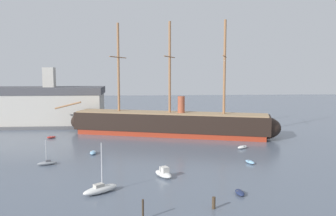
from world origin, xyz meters
The scene contains 14 objects.
tall_ship centered at (3.72, 54.68, 3.15)m, with size 58.42×22.72×28.92m.
sailboat_foreground_left centered at (-9.30, 12.44, 0.59)m, with size 5.17×4.63×6.98m.
dinghy_foreground_right centered at (9.61, 10.37, 0.29)m, with size 1.14×2.49×0.58m.
motorboat_near_centre centered at (-0.18, 19.07, 0.60)m, with size 3.36×4.38×1.70m.
sailboat_mid_left centered at (-20.34, 27.84, 0.37)m, with size 3.55×2.12×4.44m.
dinghy_mid_right centered at (15.93, 26.02, 0.28)m, with size 1.73×2.60×0.56m.
dinghy_alongside_bow centered at (-13.31, 35.42, 0.33)m, with size 1.21×2.74×0.65m.
dinghy_alongside_stern centered at (18.04, 38.04, 0.33)m, with size 2.97×2.59×0.66m.
dinghy_far_left centered at (-25.80, 53.04, 0.27)m, with size 2.45×2.03×0.54m.
motorboat_distant_centre centered at (4.19, 61.78, 0.51)m, with size 3.70×2.94×1.45m.
mooring_piling_nearest centered at (-3.54, 3.35, 1.17)m, with size 0.24×0.24×2.34m, color #382B1E.
mooring_piling_left_pair centered at (5.07, 5.81, 0.73)m, with size 0.43×0.43×1.47m, color #423323.
dockside_warehouse_left centered at (-35.45, 73.53, 5.84)m, with size 44.13×15.62×17.56m.
seagull_in_flight centered at (11.18, 27.04, 18.44)m, with size 1.25×0.43×0.14m.
Camera 1 is at (-3.71, -35.24, 16.84)m, focal length 37.93 mm.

